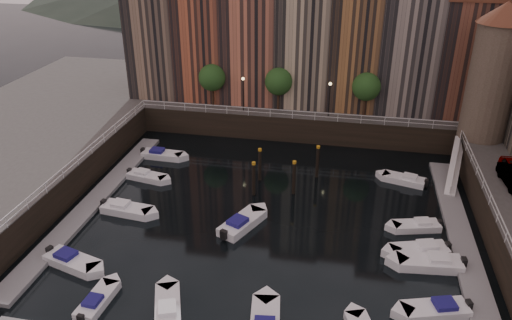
% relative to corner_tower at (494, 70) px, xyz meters
% --- Properties ---
extents(ground, '(200.00, 200.00, 0.00)m').
position_rel_corner_tower_xyz_m(ground, '(-20.00, -14.50, -10.19)').
color(ground, black).
rests_on(ground, ground).
extents(quay_far, '(80.00, 20.00, 3.00)m').
position_rel_corner_tower_xyz_m(quay_far, '(-20.00, 11.50, -8.69)').
color(quay_far, black).
rests_on(quay_far, ground).
extents(dock_left, '(2.00, 28.00, 0.35)m').
position_rel_corner_tower_xyz_m(dock_left, '(-36.20, -15.50, -10.02)').
color(dock_left, gray).
rests_on(dock_left, ground).
extents(dock_right, '(2.00, 28.00, 0.35)m').
position_rel_corner_tower_xyz_m(dock_right, '(-3.80, -15.50, -10.02)').
color(dock_right, gray).
rests_on(dock_right, ground).
extents(far_terrace, '(48.70, 10.30, 17.50)m').
position_rel_corner_tower_xyz_m(far_terrace, '(-16.69, 9.00, 0.76)').
color(far_terrace, '#866B55').
rests_on(far_terrace, quay_far).
extents(corner_tower, '(5.20, 5.20, 13.80)m').
position_rel_corner_tower_xyz_m(corner_tower, '(0.00, 0.00, 0.00)').
color(corner_tower, '#6B5B4C').
rests_on(corner_tower, quay_right).
extents(promenade_trees, '(21.20, 3.20, 5.20)m').
position_rel_corner_tower_xyz_m(promenade_trees, '(-21.33, 3.70, -3.61)').
color(promenade_trees, black).
rests_on(promenade_trees, quay_far).
extents(street_lamps, '(10.36, 0.36, 4.18)m').
position_rel_corner_tower_xyz_m(street_lamps, '(-21.00, 2.70, -4.30)').
color(street_lamps, black).
rests_on(street_lamps, quay_far).
extents(railings, '(36.08, 34.04, 0.52)m').
position_rel_corner_tower_xyz_m(railings, '(-20.00, -9.62, -6.41)').
color(railings, white).
rests_on(railings, ground).
extents(gangway, '(2.78, 8.32, 3.73)m').
position_rel_corner_tower_xyz_m(gangway, '(-2.90, -4.50, -8.28)').
color(gangway, white).
rests_on(gangway, ground).
extents(mooring_pilings, '(5.94, 5.13, 3.78)m').
position_rel_corner_tower_xyz_m(mooring_pilings, '(-19.63, -9.07, -8.54)').
color(mooring_pilings, black).
rests_on(mooring_pilings, ground).
extents(boat_left_0, '(4.93, 2.94, 1.11)m').
position_rel_corner_tower_xyz_m(boat_left_0, '(-33.45, -24.35, -9.82)').
color(boat_left_0, white).
rests_on(boat_left_0, ground).
extents(boat_left_2, '(4.92, 2.24, 1.11)m').
position_rel_corner_tower_xyz_m(boat_left_2, '(-32.53, -16.61, -9.82)').
color(boat_left_2, white).
rests_on(boat_left_2, ground).
extents(boat_left_3, '(4.36, 2.24, 0.98)m').
position_rel_corner_tower_xyz_m(boat_left_3, '(-33.20, -10.31, -9.86)').
color(boat_left_3, white).
rests_on(boat_left_3, ground).
extents(boat_left_4, '(4.72, 1.83, 1.08)m').
position_rel_corner_tower_xyz_m(boat_left_4, '(-33.47, -5.31, -9.83)').
color(boat_left_4, white).
rests_on(boat_left_4, ground).
extents(boat_right_0, '(4.82, 2.93, 1.08)m').
position_rel_corner_tower_xyz_m(boat_right_0, '(-6.85, -24.40, -9.83)').
color(boat_right_0, white).
rests_on(boat_right_0, ground).
extents(boat_right_1, '(5.17, 2.32, 1.17)m').
position_rel_corner_tower_xyz_m(boat_right_1, '(-6.65, -19.31, -9.80)').
color(boat_right_1, white).
rests_on(boat_right_1, ground).
extents(boat_right_2, '(4.85, 2.95, 1.09)m').
position_rel_corner_tower_xyz_m(boat_right_2, '(-7.27, -17.79, -9.83)').
color(boat_right_2, white).
rests_on(boat_right_2, ground).
extents(boat_right_3, '(4.29, 2.47, 0.96)m').
position_rel_corner_tower_xyz_m(boat_right_3, '(-7.19, -14.25, -9.87)').
color(boat_right_3, white).
rests_on(boat_right_3, ground).
extents(boat_right_4, '(4.49, 2.66, 1.01)m').
position_rel_corner_tower_xyz_m(boat_right_4, '(-7.66, -6.02, -9.86)').
color(boat_right_4, white).
rests_on(boat_right_4, ground).
extents(boat_near_0, '(1.75, 4.13, 0.94)m').
position_rel_corner_tower_xyz_m(boat_near_0, '(-29.53, -27.96, -9.88)').
color(boat_near_0, white).
rests_on(boat_near_0, ground).
extents(boat_near_1, '(3.10, 4.70, 1.06)m').
position_rel_corner_tower_xyz_m(boat_near_1, '(-24.50, -27.72, -9.84)').
color(boat_near_1, white).
rests_on(boat_near_1, ground).
extents(boat_extra_895, '(3.70, 5.18, 1.18)m').
position_rel_corner_tower_xyz_m(boat_extra_895, '(-21.88, -16.86, -9.80)').
color(boat_extra_895, white).
rests_on(boat_extra_895, ground).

